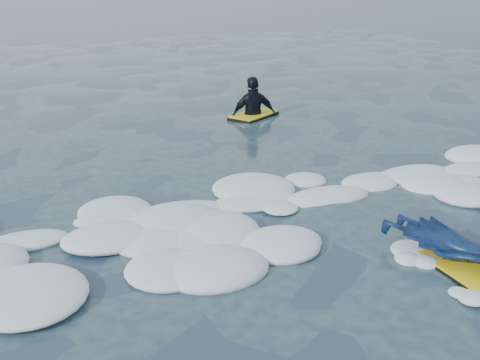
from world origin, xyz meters
The scene contains 4 objects.
ground centered at (0.00, 0.00, 0.00)m, with size 120.00×120.00×0.00m, color #1A293F.
foam_band centered at (0.00, 1.03, 0.00)m, with size 12.00×3.10×0.30m, color white, non-canonical shape.
prone_woman_unit centered at (2.50, -1.04, 0.23)m, with size 1.22×1.83×0.45m.
waiting_rider_unit centered at (2.95, 6.14, 0.03)m, with size 1.33×1.18×1.75m.
Camera 1 is at (-1.98, -5.81, 3.27)m, focal length 45.00 mm.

